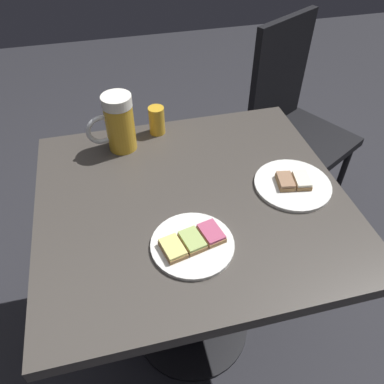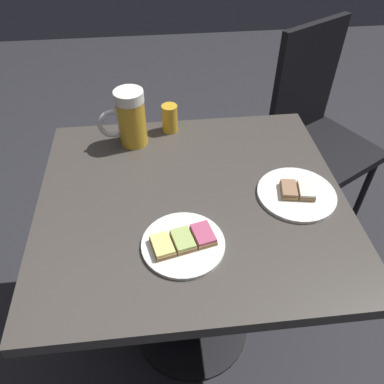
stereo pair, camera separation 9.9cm
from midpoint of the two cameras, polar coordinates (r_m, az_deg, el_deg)
ground_plane at (r=1.63m, az=-1.83°, el=-19.28°), size 6.00×6.00×0.00m
cafe_table at (r=1.15m, az=-2.47°, el=-6.03°), size 0.76×0.83×0.72m
plate_near at (r=0.92m, az=-3.02°, el=-7.80°), size 0.20×0.20×0.03m
plate_far at (r=1.10m, az=12.29°, el=1.06°), size 0.21×0.21×0.03m
beer_mug at (r=1.19m, az=-13.30°, el=9.82°), size 0.09×0.15×0.18m
beer_glass_small at (r=1.27m, az=-7.53°, el=10.43°), size 0.05×0.05×0.09m
cafe_chair at (r=1.75m, az=13.01°, el=10.50°), size 0.52×0.52×0.94m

